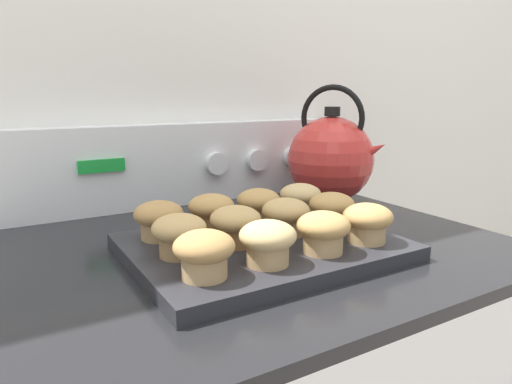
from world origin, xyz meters
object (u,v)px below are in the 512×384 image
at_px(muffin_r0_c2, 323,230).
at_px(muffin_r2_c3, 300,198).
at_px(muffin_r1_c1, 235,224).
at_px(muffin_r2_c1, 211,210).
at_px(muffin_r1_c2, 286,215).
at_px(muffin_pan, 262,247).
at_px(muffin_r1_c0, 179,233).
at_px(muffin_r0_c1, 268,241).
at_px(muffin_r0_c3, 367,221).
at_px(muffin_r2_c2, 259,204).
at_px(muffin_r2_c0, 159,218).
at_px(muffin_r1_c3, 332,209).
at_px(muffin_r0_c0, 204,252).
at_px(tea_kettle, 331,158).

height_order(muffin_r0_c2, muffin_r2_c3, same).
relative_size(muffin_r1_c1, muffin_r2_c1, 1.00).
height_order(muffin_r1_c1, muffin_r1_c2, same).
height_order(muffin_pan, muffin_r1_c0, muffin_r1_c0).
distance_m(muffin_r0_c1, muffin_r0_c3, 0.17).
distance_m(muffin_pan, muffin_r2_c2, 0.10).
bearing_deg(muffin_r2_c0, muffin_pan, -33.09).
distance_m(muffin_r1_c3, muffin_r2_c1, 0.19).
distance_m(muffin_r0_c0, muffin_r0_c2, 0.17).
relative_size(muffin_r0_c0, muffin_r2_c2, 1.00).
height_order(muffin_r0_c0, muffin_r1_c1, same).
bearing_deg(muffin_r2_c0, muffin_r0_c2, -45.02).
distance_m(muffin_r0_c0, tea_kettle, 0.53).
xyz_separation_m(muffin_r2_c3, tea_kettle, (0.17, 0.13, 0.04)).
distance_m(muffin_r1_c1, muffin_r2_c0, 0.12).
height_order(muffin_pan, tea_kettle, tea_kettle).
distance_m(muffin_r0_c0, muffin_r1_c1, 0.12).
xyz_separation_m(muffin_r0_c3, muffin_r1_c2, (-0.08, 0.09, 0.00)).
distance_m(muffin_r1_c2, tea_kettle, 0.34).
bearing_deg(tea_kettle, muffin_r1_c2, -141.30).
xyz_separation_m(muffin_r0_c1, muffin_r2_c0, (-0.08, 0.17, 0.00)).
bearing_deg(muffin_r1_c1, tea_kettle, 31.27).
xyz_separation_m(muffin_r1_c0, muffin_r1_c3, (0.26, -0.00, 0.00)).
distance_m(muffin_r0_c2, muffin_r1_c2, 0.09).
distance_m(muffin_r0_c0, muffin_r1_c0, 0.08).
bearing_deg(muffin_r1_c2, muffin_r1_c3, -2.91).
bearing_deg(muffin_r0_c0, tea_kettle, 34.25).
relative_size(muffin_r2_c0, muffin_r2_c2, 1.00).
xyz_separation_m(muffin_pan, muffin_r2_c0, (-0.13, 0.08, 0.04)).
distance_m(muffin_r1_c1, muffin_r2_c1, 0.09).
xyz_separation_m(muffin_r1_c1, muffin_r2_c3, (0.17, 0.08, 0.00)).
bearing_deg(muffin_r2_c0, muffin_r0_c3, -33.48).
xyz_separation_m(muffin_pan, muffin_r1_c0, (-0.13, -0.00, 0.04)).
height_order(muffin_r0_c2, muffin_r0_c3, same).
bearing_deg(muffin_r0_c3, muffin_r2_c2, 116.14).
bearing_deg(tea_kettle, muffin_r0_c0, -145.75).
xyz_separation_m(muffin_r1_c2, tea_kettle, (0.26, 0.21, 0.04)).
distance_m(muffin_r0_c2, muffin_r1_c0, 0.19).
xyz_separation_m(muffin_r1_c1, muffin_r2_c1, (0.00, 0.09, 0.00)).
relative_size(muffin_r0_c0, muffin_r0_c2, 1.00).
distance_m(muffin_r1_c0, muffin_r2_c1, 0.12).
relative_size(muffin_r1_c0, muffin_r1_c1, 1.00).
xyz_separation_m(muffin_r0_c0, tea_kettle, (0.44, 0.30, 0.04)).
bearing_deg(muffin_r2_c1, muffin_r1_c2, -44.61).
bearing_deg(muffin_r2_c3, muffin_r1_c1, -154.26).
height_order(muffin_r2_c2, muffin_r2_c3, same).
height_order(muffin_r1_c2, muffin_r1_c3, same).
bearing_deg(tea_kettle, muffin_pan, -145.24).
bearing_deg(muffin_r0_c2, muffin_r0_c0, 178.93).
height_order(muffin_r0_c3, muffin_r1_c2, same).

